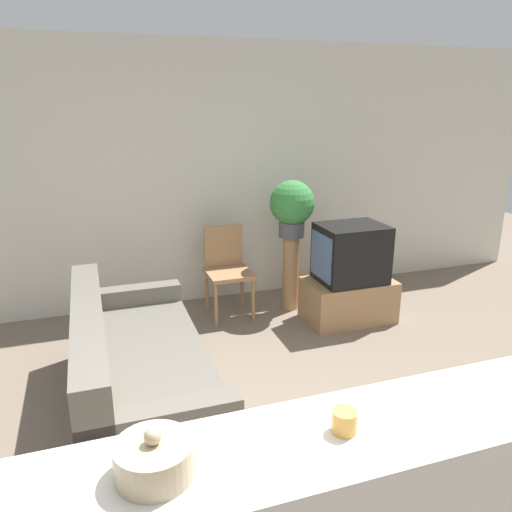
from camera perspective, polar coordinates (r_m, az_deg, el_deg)
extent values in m
cube|color=beige|center=(5.23, -10.61, 8.70)|extent=(9.00, 0.06, 2.70)
cube|color=#605B51|center=(3.71, -12.66, -13.72)|extent=(0.86, 1.97, 0.45)
cube|color=#605B51|center=(3.51, -18.54, -8.58)|extent=(0.20, 1.97, 0.36)
cube|color=#605B51|center=(2.93, -10.52, -21.43)|extent=(0.86, 0.16, 0.60)
cube|color=#605B51|center=(4.48, -14.09, -7.09)|extent=(0.86, 0.16, 0.60)
cube|color=#9E754C|center=(5.07, 10.49, -4.97)|extent=(0.86, 0.53, 0.42)
cube|color=black|center=(4.91, 10.80, 0.33)|extent=(0.63, 0.50, 0.56)
cube|color=#4C6B93|center=(4.76, 7.48, -0.03)|extent=(0.02, 0.41, 0.44)
cube|color=#9E754C|center=(4.99, -3.09, -2.01)|extent=(0.44, 0.44, 0.04)
cube|color=#9E754C|center=(5.10, -3.75, 1.18)|extent=(0.40, 0.04, 0.43)
cylinder|color=#9E754C|center=(4.86, -4.59, -5.63)|extent=(0.04, 0.04, 0.44)
cylinder|color=#9E754C|center=(4.96, -0.32, -5.09)|extent=(0.04, 0.04, 0.44)
cylinder|color=#9E754C|center=(5.20, -5.64, -4.06)|extent=(0.04, 0.04, 0.44)
cylinder|color=#9E754C|center=(5.29, -1.63, -3.59)|extent=(0.04, 0.04, 0.44)
cylinder|color=#9E754C|center=(5.21, 3.97, -1.92)|extent=(0.17, 0.17, 0.79)
cylinder|color=#4C4C51|center=(5.08, 4.08, 3.09)|extent=(0.26, 0.26, 0.15)
sphere|color=#38843D|center=(5.02, 4.14, 6.08)|extent=(0.45, 0.45, 0.45)
cylinder|color=tan|center=(1.58, -11.56, -21.82)|extent=(0.23, 0.23, 0.11)
sphere|color=tan|center=(1.53, -11.75, -19.53)|extent=(0.05, 0.05, 0.05)
cylinder|color=gold|center=(1.74, 10.06, -18.10)|extent=(0.08, 0.08, 0.08)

